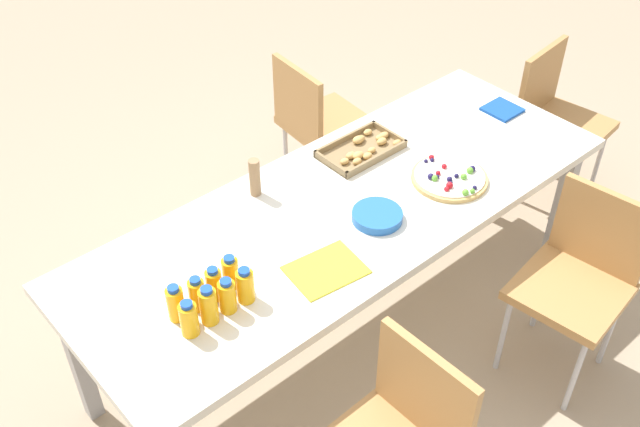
{
  "coord_description": "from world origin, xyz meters",
  "views": [
    {
      "loc": [
        -1.56,
        -1.61,
        2.55
      ],
      "look_at": [
        -0.14,
        0.01,
        0.75
      ],
      "focal_mm": 41.59,
      "sensor_mm": 36.0,
      "label": 1
    }
  ],
  "objects_px": {
    "chair_near_right": "(580,273)",
    "juice_bottle_6": "(214,284)",
    "party_table": "(348,216)",
    "cardboard_tube": "(255,177)",
    "juice_bottle_3": "(245,286)",
    "napkin_stack": "(502,110)",
    "snack_tray": "(363,149)",
    "chair_end": "(556,113)",
    "plate_stack": "(377,216)",
    "juice_bottle_5": "(197,294)",
    "paper_folder": "(326,270)",
    "juice_bottle_2": "(227,296)",
    "juice_bottle_7": "(230,272)",
    "chair_far_right": "(317,119)",
    "juice_bottle_1": "(208,306)",
    "fruit_pizza": "(450,178)",
    "juice_bottle_0": "(189,319)",
    "juice_bottle_4": "(176,303)"
  },
  "relations": [
    {
      "from": "chair_near_right",
      "to": "juice_bottle_6",
      "type": "relative_size",
      "value": 6.32
    },
    {
      "from": "party_table",
      "to": "cardboard_tube",
      "type": "height_order",
      "value": "cardboard_tube"
    },
    {
      "from": "juice_bottle_3",
      "to": "napkin_stack",
      "type": "relative_size",
      "value": 0.92
    },
    {
      "from": "snack_tray",
      "to": "napkin_stack",
      "type": "bearing_deg",
      "value": -14.89
    },
    {
      "from": "chair_end",
      "to": "juice_bottle_6",
      "type": "height_order",
      "value": "juice_bottle_6"
    },
    {
      "from": "chair_end",
      "to": "napkin_stack",
      "type": "height_order",
      "value": "chair_end"
    },
    {
      "from": "juice_bottle_3",
      "to": "plate_stack",
      "type": "bearing_deg",
      "value": 0.48
    },
    {
      "from": "juice_bottle_5",
      "to": "paper_folder",
      "type": "relative_size",
      "value": 0.51
    },
    {
      "from": "juice_bottle_3",
      "to": "snack_tray",
      "type": "distance_m",
      "value": 0.96
    },
    {
      "from": "party_table",
      "to": "cardboard_tube",
      "type": "bearing_deg",
      "value": 128.69
    },
    {
      "from": "juice_bottle_5",
      "to": "snack_tray",
      "type": "xyz_separation_m",
      "value": [
        1.03,
        0.29,
        -0.05
      ]
    },
    {
      "from": "juice_bottle_2",
      "to": "juice_bottle_7",
      "type": "distance_m",
      "value": 0.11
    },
    {
      "from": "chair_far_right",
      "to": "cardboard_tube",
      "type": "height_order",
      "value": "cardboard_tube"
    },
    {
      "from": "juice_bottle_1",
      "to": "paper_folder",
      "type": "distance_m",
      "value": 0.45
    },
    {
      "from": "juice_bottle_3",
      "to": "juice_bottle_7",
      "type": "distance_m",
      "value": 0.09
    },
    {
      "from": "juice_bottle_2",
      "to": "fruit_pizza",
      "type": "height_order",
      "value": "juice_bottle_2"
    },
    {
      "from": "juice_bottle_1",
      "to": "juice_bottle_5",
      "type": "distance_m",
      "value": 0.07
    },
    {
      "from": "chair_near_right",
      "to": "cardboard_tube",
      "type": "height_order",
      "value": "cardboard_tube"
    },
    {
      "from": "chair_far_right",
      "to": "chair_near_right",
      "type": "distance_m",
      "value": 1.52
    },
    {
      "from": "juice_bottle_5",
      "to": "paper_folder",
      "type": "height_order",
      "value": "juice_bottle_5"
    },
    {
      "from": "party_table",
      "to": "juice_bottle_2",
      "type": "relative_size",
      "value": 17.02
    },
    {
      "from": "juice_bottle_7",
      "to": "cardboard_tube",
      "type": "height_order",
      "value": "cardboard_tube"
    },
    {
      "from": "juice_bottle_0",
      "to": "juice_bottle_3",
      "type": "distance_m",
      "value": 0.22
    },
    {
      "from": "juice_bottle_4",
      "to": "snack_tray",
      "type": "distance_m",
      "value": 1.15
    },
    {
      "from": "juice_bottle_3",
      "to": "snack_tray",
      "type": "relative_size",
      "value": 0.39
    },
    {
      "from": "paper_folder",
      "to": "cardboard_tube",
      "type": "bearing_deg",
      "value": 81.15
    },
    {
      "from": "juice_bottle_7",
      "to": "napkin_stack",
      "type": "relative_size",
      "value": 0.88
    },
    {
      "from": "chair_far_right",
      "to": "juice_bottle_0",
      "type": "distance_m",
      "value": 1.68
    },
    {
      "from": "juice_bottle_4",
      "to": "napkin_stack",
      "type": "xyz_separation_m",
      "value": [
        1.82,
        0.09,
        -0.06
      ]
    },
    {
      "from": "juice_bottle_0",
      "to": "napkin_stack",
      "type": "distance_m",
      "value": 1.83
    },
    {
      "from": "party_table",
      "to": "juice_bottle_3",
      "type": "xyz_separation_m",
      "value": [
        -0.6,
        -0.15,
        0.13
      ]
    },
    {
      "from": "juice_bottle_0",
      "to": "napkin_stack",
      "type": "xyz_separation_m",
      "value": [
        1.82,
        0.18,
        -0.06
      ]
    },
    {
      "from": "chair_near_right",
      "to": "party_table",
      "type": "bearing_deg",
      "value": 31.75
    },
    {
      "from": "chair_far_right",
      "to": "cardboard_tube",
      "type": "relative_size",
      "value": 5.12
    },
    {
      "from": "snack_tray",
      "to": "plate_stack",
      "type": "height_order",
      "value": "snack_tray"
    },
    {
      "from": "chair_near_right",
      "to": "juice_bottle_4",
      "type": "height_order",
      "value": "juice_bottle_4"
    },
    {
      "from": "chair_near_right",
      "to": "paper_folder",
      "type": "bearing_deg",
      "value": 53.37
    },
    {
      "from": "juice_bottle_2",
      "to": "juice_bottle_5",
      "type": "relative_size",
      "value": 1.01
    },
    {
      "from": "juice_bottle_3",
      "to": "napkin_stack",
      "type": "xyz_separation_m",
      "value": [
        1.6,
        0.18,
        -0.06
      ]
    },
    {
      "from": "juice_bottle_7",
      "to": "paper_folder",
      "type": "height_order",
      "value": "juice_bottle_7"
    },
    {
      "from": "chair_near_right",
      "to": "juice_bottle_6",
      "type": "height_order",
      "value": "juice_bottle_6"
    },
    {
      "from": "juice_bottle_6",
      "to": "plate_stack",
      "type": "bearing_deg",
      "value": -5.9
    },
    {
      "from": "juice_bottle_2",
      "to": "juice_bottle_4",
      "type": "xyz_separation_m",
      "value": [
        -0.15,
        0.08,
        0.0
      ]
    },
    {
      "from": "chair_end",
      "to": "juice_bottle_1",
      "type": "relative_size",
      "value": 5.55
    },
    {
      "from": "juice_bottle_0",
      "to": "paper_folder",
      "type": "xyz_separation_m",
      "value": [
        0.52,
        -0.07,
        -0.06
      ]
    },
    {
      "from": "juice_bottle_2",
      "to": "napkin_stack",
      "type": "distance_m",
      "value": 1.68
    },
    {
      "from": "fruit_pizza",
      "to": "juice_bottle_7",
      "type": "bearing_deg",
      "value": 174.42
    },
    {
      "from": "chair_far_right",
      "to": "paper_folder",
      "type": "height_order",
      "value": "chair_far_right"
    },
    {
      "from": "chair_far_right",
      "to": "juice_bottle_3",
      "type": "height_order",
      "value": "juice_bottle_3"
    },
    {
      "from": "chair_far_right",
      "to": "juice_bottle_1",
      "type": "xyz_separation_m",
      "value": [
        -1.29,
        -0.95,
        0.3
      ]
    }
  ]
}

